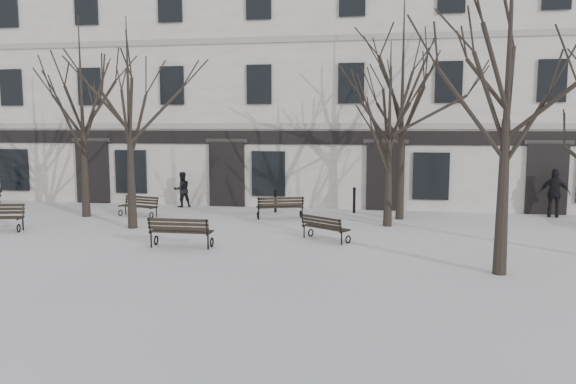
% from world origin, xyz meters
% --- Properties ---
extents(ground, '(100.00, 100.00, 0.00)m').
position_xyz_m(ground, '(0.00, 0.00, 0.00)').
color(ground, white).
rests_on(ground, ground).
extents(building, '(40.40, 10.20, 11.40)m').
position_xyz_m(building, '(0.00, 12.96, 5.52)').
color(building, silver).
rests_on(building, ground).
extents(tree_1, '(5.14, 5.14, 7.35)m').
position_xyz_m(tree_1, '(-5.32, 2.13, 4.59)').
color(tree_1, black).
rests_on(tree_1, ground).
extents(tree_2, '(6.30, 6.30, 9.00)m').
position_xyz_m(tree_2, '(6.31, -2.13, 5.63)').
color(tree_2, black).
rests_on(tree_2, ground).
extents(tree_4, '(5.49, 5.49, 7.85)m').
position_xyz_m(tree_4, '(-8.27, 4.18, 4.90)').
color(tree_4, black).
rests_on(tree_4, ground).
extents(tree_5, '(4.60, 4.60, 6.57)m').
position_xyz_m(tree_5, '(3.61, 4.09, 4.10)').
color(tree_5, black).
rests_on(tree_5, ground).
extents(tree_6, '(6.01, 6.01, 8.58)m').
position_xyz_m(tree_6, '(4.08, 5.70, 5.37)').
color(tree_6, black).
rests_on(tree_6, ground).
extents(bench_1, '(1.87, 0.70, 0.94)m').
position_xyz_m(bench_1, '(-2.48, -0.65, 0.51)').
color(bench_1, black).
rests_on(bench_1, ground).
extents(bench_2, '(1.65, 1.38, 0.82)m').
position_xyz_m(bench_2, '(1.64, 1.07, 0.45)').
color(bench_2, black).
rests_on(bench_2, ground).
extents(bench_3, '(1.68, 0.94, 0.81)m').
position_xyz_m(bench_3, '(-6.20, 4.58, 0.44)').
color(bench_3, black).
rests_on(bench_3, ground).
extents(bench_4, '(1.89, 1.18, 0.90)m').
position_xyz_m(bench_4, '(-0.50, 4.89, 0.49)').
color(bench_4, black).
rests_on(bench_4, ground).
extents(bollard_a, '(0.12, 0.12, 0.97)m').
position_xyz_m(bollard_a, '(-1.01, 6.54, 0.52)').
color(bollard_a, black).
rests_on(bollard_a, ground).
extents(bollard_b, '(0.14, 0.14, 1.08)m').
position_xyz_m(bollard_b, '(2.25, 6.94, 0.58)').
color(bollard_b, black).
rests_on(bollard_b, ground).
extents(pedestrian_b, '(0.97, 0.94, 1.57)m').
position_xyz_m(pedestrian_b, '(-5.41, 7.31, 0.00)').
color(pedestrian_b, black).
rests_on(pedestrian_b, ground).
extents(pedestrian_c, '(1.21, 0.74, 1.92)m').
position_xyz_m(pedestrian_c, '(10.11, 7.16, 0.00)').
color(pedestrian_c, black).
rests_on(pedestrian_c, ground).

